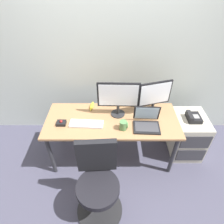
% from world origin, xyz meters
% --- Properties ---
extents(ground_plane, '(8.00, 8.00, 0.00)m').
position_xyz_m(ground_plane, '(0.00, 0.00, 0.00)').
color(ground_plane, '#444356').
extents(back_wall, '(6.00, 0.10, 2.80)m').
position_xyz_m(back_wall, '(0.00, 0.69, 1.40)').
color(back_wall, silver).
rests_on(back_wall, ground).
extents(desk, '(1.67, 0.68, 0.70)m').
position_xyz_m(desk, '(0.00, 0.00, 0.63)').
color(desk, '#9F734C').
rests_on(desk, ground).
extents(file_cabinet, '(0.42, 0.53, 0.63)m').
position_xyz_m(file_cabinet, '(1.07, 0.10, 0.31)').
color(file_cabinet, beige).
rests_on(file_cabinet, ground).
extents(desk_phone, '(0.17, 0.20, 0.09)m').
position_xyz_m(desk_phone, '(1.06, 0.09, 0.66)').
color(desk_phone, black).
rests_on(desk_phone, file_cabinet).
extents(office_chair, '(0.52, 0.52, 0.97)m').
position_xyz_m(office_chair, '(-0.14, -0.74, 0.45)').
color(office_chair, black).
rests_on(office_chair, ground).
extents(monitor_main, '(0.51, 0.18, 0.47)m').
position_xyz_m(monitor_main, '(0.08, 0.10, 0.98)').
color(monitor_main, '#262628').
rests_on(monitor_main, desk).
extents(monitor_side, '(0.42, 0.18, 0.44)m').
position_xyz_m(monitor_side, '(0.53, 0.16, 0.96)').
color(monitor_side, '#262628').
rests_on(monitor_side, desk).
extents(keyboard, '(0.42, 0.16, 0.03)m').
position_xyz_m(keyboard, '(-0.31, -0.10, 0.72)').
color(keyboard, silver).
rests_on(keyboard, desk).
extents(laptop, '(0.32, 0.28, 0.24)m').
position_xyz_m(laptop, '(0.41, -0.11, 0.76)').
color(laptop, black).
rests_on(laptop, desk).
extents(trackball_mouse, '(0.11, 0.09, 0.07)m').
position_xyz_m(trackball_mouse, '(-0.62, -0.09, 0.73)').
color(trackball_mouse, black).
rests_on(trackball_mouse, desk).
extents(coffee_mug, '(0.10, 0.09, 0.11)m').
position_xyz_m(coffee_mug, '(0.13, -0.17, 0.76)').
color(coffee_mug, '#4E7F4A').
rests_on(coffee_mug, desk).
extents(cell_phone, '(0.10, 0.15, 0.01)m').
position_xyz_m(cell_phone, '(0.36, 0.12, 0.71)').
color(cell_phone, black).
rests_on(cell_phone, desk).
extents(banana, '(0.07, 0.19, 0.04)m').
position_xyz_m(banana, '(-0.27, 0.25, 0.72)').
color(banana, yellow).
rests_on(banana, desk).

